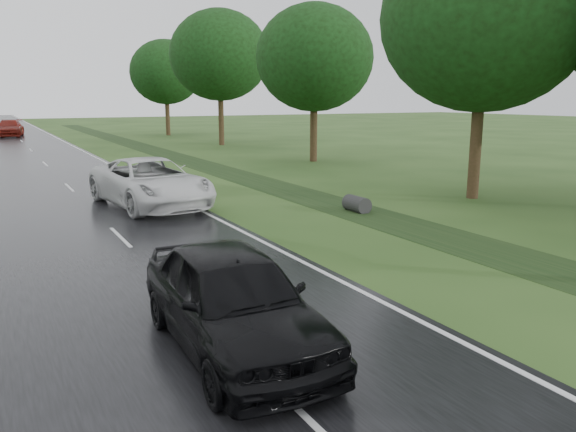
{
  "coord_description": "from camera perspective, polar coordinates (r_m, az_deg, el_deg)",
  "views": [
    {
      "loc": [
        0.37,
        -5.51,
        3.84
      ],
      "look_at": [
        6.11,
        5.04,
        1.3
      ],
      "focal_mm": 35.0,
      "sensor_mm": 36.0,
      "label": 1
    }
  ],
  "objects": [
    {
      "name": "tree_east_b",
      "position": [
        22.92,
        19.33,
        18.43
      ],
      "size": [
        7.6,
        7.6,
        10.11
      ],
      "color": "#372B16",
      "rests_on": "ground"
    },
    {
      "name": "tree_east_c",
      "position": [
        34.56,
        2.69,
        15.74
      ],
      "size": [
        7.0,
        7.0,
        9.29
      ],
      "color": "#372B16",
      "rests_on": "ground"
    },
    {
      "name": "tree_east_d",
      "position": [
        46.99,
        -6.96,
        15.9
      ],
      "size": [
        8.0,
        8.0,
        10.76
      ],
      "color": "#372B16",
      "rests_on": "ground"
    },
    {
      "name": "far_car_red",
      "position": [
        62.78,
        -26.44,
        7.99
      ],
      "size": [
        3.14,
        5.91,
        1.63
      ],
      "primitive_type": "imported",
      "rotation": [
        0.0,
        0.0,
        -0.16
      ],
      "color": "maroon",
      "rests_on": "road"
    },
    {
      "name": "edge_stripe_east",
      "position": [
        51.06,
        -21.44,
        6.87
      ],
      "size": [
        0.12,
        180.0,
        0.01
      ],
      "primitive_type": "cube",
      "color": "silver",
      "rests_on": "road"
    },
    {
      "name": "white_pickup",
      "position": [
        20.55,
        -13.81,
        3.34
      ],
      "size": [
        3.52,
        6.4,
        1.7
      ],
      "primitive_type": "imported",
      "rotation": [
        0.0,
        0.0,
        0.12
      ],
      "color": "silver",
      "rests_on": "road"
    },
    {
      "name": "tree_east_f",
      "position": [
        60.06,
        -12.32,
        14.1
      ],
      "size": [
        7.2,
        7.2,
        9.62
      ],
      "color": "#372B16",
      "rests_on": "ground"
    },
    {
      "name": "drainage_ditch",
      "position": [
        26.92,
        -3.83,
        3.8
      ],
      "size": [
        2.2,
        120.0,
        0.56
      ],
      "color": "black",
      "rests_on": "ground"
    },
    {
      "name": "dark_sedan",
      "position": [
        8.67,
        -5.6,
        -8.37
      ],
      "size": [
        2.04,
        4.76,
        1.6
      ],
      "primitive_type": "imported",
      "rotation": [
        0.0,
        0.0,
        -0.03
      ],
      "color": "black",
      "rests_on": "road"
    }
  ]
}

